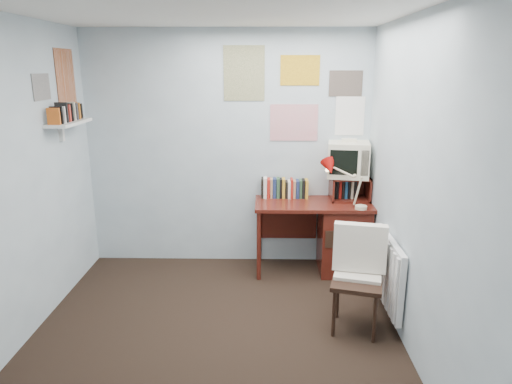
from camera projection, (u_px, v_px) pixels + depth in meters
ground at (212, 351)px, 3.51m from camera, size 3.50×3.50×0.00m
back_wall at (228, 151)px, 4.87m from camera, size 3.00×0.02×2.50m
right_wall at (424, 196)px, 3.15m from camera, size 0.02×3.50×2.50m
ceiling at (202, 3)px, 2.85m from camera, size 3.00×3.50×0.02m
desk at (338, 235)px, 4.81m from camera, size 1.20×0.55×0.76m
desk_chair at (357, 283)px, 3.70m from camera, size 0.52×0.51×0.85m
desk_lamp at (362, 188)px, 4.44m from camera, size 0.35×0.32×0.43m
tv_riser at (350, 188)px, 4.79m from camera, size 0.40×0.30×0.25m
crt_tv at (348, 158)px, 4.72m from camera, size 0.47×0.44×0.39m
book_row at (289, 187)px, 4.87m from camera, size 0.60×0.14×0.22m
radiator at (388, 272)px, 3.90m from camera, size 0.09×0.80×0.60m
wall_shelf at (69, 123)px, 4.17m from camera, size 0.20×0.62×0.24m
posters_back at (295, 93)px, 4.69m from camera, size 1.20×0.01×0.90m
posters_left at (54, 80)px, 4.07m from camera, size 0.01×0.70×0.60m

